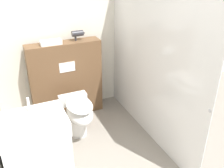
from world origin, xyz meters
name	(u,v)px	position (x,y,z in m)	size (l,w,h in m)	color
wall_back	(89,28)	(0.00, 2.24, 1.25)	(8.00, 0.06, 2.50)	silver
partition_panel	(66,80)	(-0.45, 2.03, 0.57)	(1.04, 0.25, 1.14)	brown
shower_glass	(150,67)	(0.40, 1.15, 0.97)	(0.04, 2.12, 1.95)	silver
toilet	(79,114)	(-0.47, 1.42, 0.36)	(0.38, 0.62, 0.54)	white
sink_vanity	(39,159)	(-1.10, 0.67, 0.47)	(0.58, 0.44, 1.07)	white
hair_drier	(78,34)	(-0.23, 2.04, 1.24)	(0.19, 0.08, 0.14)	#2D2D33
folded_towel	(51,42)	(-0.62, 2.01, 1.17)	(0.28, 0.14, 0.06)	white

